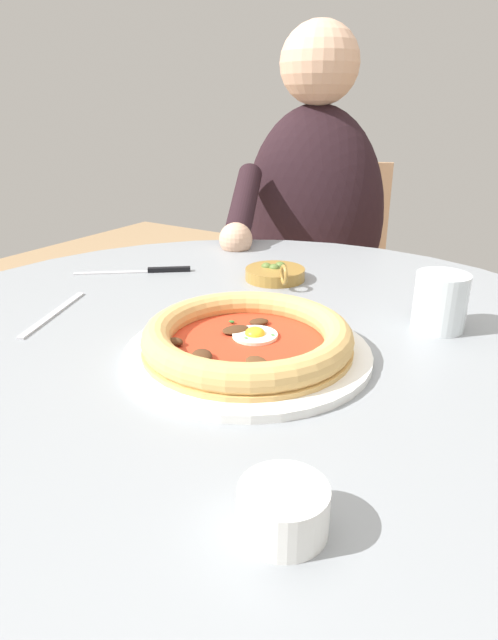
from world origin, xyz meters
The scene contains 9 objects.
dining_table centered at (0.00, 0.00, 0.59)m, with size 1.06×1.06×0.72m.
pizza_on_plate centered at (0.04, -0.05, 0.74)m, with size 0.30×0.30×0.04m.
water_glass centered at (0.21, 0.16, 0.75)m, with size 0.07×0.07×0.08m.
steak_knife centered at (-0.30, 0.14, 0.72)m, with size 0.17×0.14×0.01m.
ramekin_capers centered at (0.21, -0.28, 0.74)m, with size 0.07×0.07×0.04m.
olive_pan centered at (-0.08, 0.23, 0.73)m, with size 0.11×0.11×0.04m.
fork_utensil centered at (-0.27, -0.09, 0.72)m, with size 0.08×0.17×0.00m.
diner_person centered at (-0.24, 0.70, 0.52)m, with size 0.41×0.56×1.18m.
cafe_chair_diner centered at (-0.29, 0.83, 0.52)m, with size 0.55×0.55×0.84m.
Camera 1 is at (0.35, -0.55, 1.00)m, focal length 30.18 mm.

